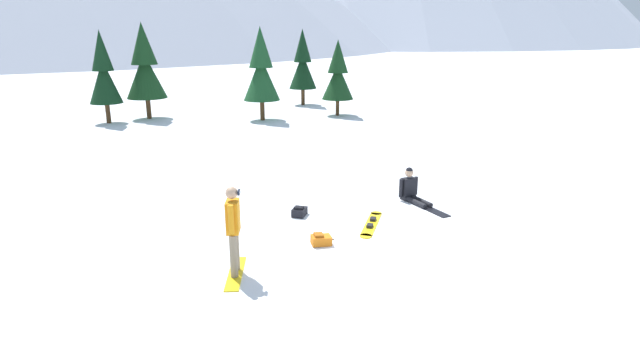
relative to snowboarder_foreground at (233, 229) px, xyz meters
The scene contains 11 objects.
ground_plane 3.01m from the snowboarder_foreground, ahead, with size 800.00×800.00×0.00m, color white.
snowboarder_foreground is the anchor object (origin of this frame).
snowboarder_midground 6.27m from the snowboarder_foreground, 22.02° to the left, with size 0.63×1.83×0.95m.
loose_snowboard_near_right 4.13m from the snowboarder_foreground, 17.81° to the left, with size 1.43×1.66×0.09m.
backpack_orange 2.40m from the snowboarder_foreground, 15.93° to the left, with size 0.55×0.40×0.27m.
backpack_black 3.64m from the snowboarder_foreground, 46.50° to the left, with size 0.53×0.55×0.27m.
pine_tree_tall 23.88m from the snowboarder_foreground, 63.99° to the left, with size 1.72×1.72×4.69m.
pine_tree_young 20.10m from the snowboarder_foreground, 87.64° to the left, with size 2.11×2.11×5.04m.
pine_tree_leaning 19.83m from the snowboarder_foreground, 57.69° to the left, with size 1.74×1.74×4.14m.
pine_tree_twin 18.17m from the snowboarder_foreground, 69.79° to the left, with size 1.91×1.91×4.83m.
pine_tree_broad 19.52m from the snowboarder_foreground, 93.70° to the left, with size 1.61×1.61×4.66m.
Camera 1 is at (-5.21, -9.66, 4.71)m, focal length 29.16 mm.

